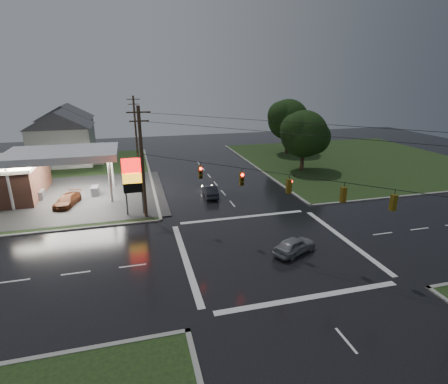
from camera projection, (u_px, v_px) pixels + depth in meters
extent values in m
plane|color=black|center=(269.00, 248.00, 28.90)|extent=(120.00, 120.00, 0.00)
cube|color=black|center=(13.00, 183.00, 46.40)|extent=(36.00, 36.00, 0.08)
cube|color=black|center=(355.00, 160.00, 59.08)|extent=(36.00, 36.00, 0.08)
cube|color=#2D2D2D|center=(50.00, 198.00, 40.51)|extent=(26.00, 18.00, 0.02)
cylinder|color=silver|center=(10.00, 188.00, 36.26)|extent=(0.30, 0.30, 5.00)
cylinder|color=silver|center=(110.00, 181.00, 38.70)|extent=(0.30, 0.30, 5.00)
cylinder|color=silver|center=(25.00, 173.00, 41.77)|extent=(0.30, 0.30, 5.00)
cylinder|color=silver|center=(112.00, 168.00, 44.21)|extent=(0.30, 0.30, 5.00)
cube|color=silver|center=(62.00, 154.00, 39.38)|extent=(12.00, 8.00, 0.80)
cube|color=white|center=(63.00, 158.00, 39.52)|extent=(11.40, 7.40, 0.04)
cube|color=#59595E|center=(40.00, 195.00, 40.12)|extent=(0.80, 1.60, 1.10)
cube|color=#59595E|center=(95.00, 191.00, 41.58)|extent=(0.80, 1.60, 1.10)
cylinder|color=#59595E|center=(125.00, 187.00, 34.83)|extent=(0.16, 0.16, 6.00)
cylinder|color=#59595E|center=(142.00, 186.00, 35.22)|extent=(0.16, 0.16, 6.00)
cube|color=#F8100D|center=(132.00, 165.00, 34.33)|extent=(2.00, 0.35, 1.40)
cube|color=#F0A519|center=(133.00, 178.00, 34.74)|extent=(2.00, 0.35, 1.00)
cube|color=black|center=(134.00, 188.00, 35.06)|extent=(2.00, 0.35, 1.00)
cylinder|color=#382619|center=(142.00, 164.00, 33.57)|extent=(0.32, 0.32, 11.00)
cube|color=#382619|center=(138.00, 112.00, 32.02)|extent=(2.20, 0.12, 0.12)
cube|color=#382619|center=(139.00, 121.00, 32.27)|extent=(1.80, 0.12, 0.12)
cylinder|color=#382619|center=(136.00, 127.00, 59.79)|extent=(0.32, 0.32, 10.50)
cube|color=#382619|center=(133.00, 99.00, 58.32)|extent=(2.20, 0.12, 0.12)
cube|color=#382619|center=(134.00, 104.00, 58.57)|extent=(1.80, 0.12, 0.12)
cube|color=#59470C|center=(200.00, 172.00, 30.34)|extent=(0.34, 0.34, 1.10)
cylinder|color=#FF0C07|center=(201.00, 169.00, 30.03)|extent=(0.22, 0.08, 0.22)
cube|color=#59470C|center=(242.00, 179.00, 28.42)|extent=(0.34, 0.34, 1.10)
cylinder|color=#FF0C07|center=(242.00, 175.00, 28.11)|extent=(0.22, 0.08, 0.22)
cube|color=#59470C|center=(289.00, 186.00, 26.50)|extent=(0.34, 0.34, 1.10)
cylinder|color=#FF0C07|center=(291.00, 181.00, 26.43)|extent=(0.08, 0.22, 0.22)
cube|color=#59470C|center=(343.00, 195.00, 24.58)|extent=(0.34, 0.34, 1.10)
cylinder|color=#FF0C07|center=(342.00, 189.00, 24.64)|extent=(0.22, 0.08, 0.22)
cube|color=#59470C|center=(393.00, 203.00, 23.04)|extent=(0.34, 0.34, 1.10)
cylinder|color=#FF0C07|center=(392.00, 196.00, 23.11)|extent=(0.22, 0.08, 0.22)
cube|color=silver|center=(63.00, 146.00, 55.86)|extent=(9.00, 8.00, 6.00)
cube|color=gray|center=(100.00, 160.00, 57.97)|extent=(1.60, 4.80, 0.80)
cube|color=silver|center=(68.00, 134.00, 66.62)|extent=(9.00, 8.00, 6.00)
cube|color=gray|center=(99.00, 146.00, 68.73)|extent=(1.60, 4.80, 0.80)
cylinder|color=black|center=(302.00, 155.00, 51.70)|extent=(0.56, 0.56, 5.04)
sphere|color=black|center=(304.00, 134.00, 50.74)|extent=(6.80, 6.80, 6.80)
sphere|color=black|center=(313.00, 137.00, 51.62)|extent=(5.10, 5.10, 5.10)
sphere|color=black|center=(297.00, 130.00, 49.81)|extent=(4.76, 4.76, 4.76)
cylinder|color=black|center=(287.00, 139.00, 63.35)|extent=(0.56, 0.56, 5.60)
sphere|color=black|center=(288.00, 120.00, 62.28)|extent=(7.20, 7.20, 7.20)
sphere|color=black|center=(296.00, 123.00, 63.21)|extent=(5.40, 5.40, 5.40)
sphere|color=black|center=(282.00, 115.00, 61.31)|extent=(5.04, 5.04, 5.04)
imported|color=black|center=(210.00, 191.00, 41.12)|extent=(1.66, 4.21, 1.36)
imported|color=gray|center=(294.00, 245.00, 27.94)|extent=(4.23, 3.08, 1.34)
imported|color=#562713|center=(67.00, 200.00, 38.21)|extent=(2.93, 4.66, 1.26)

